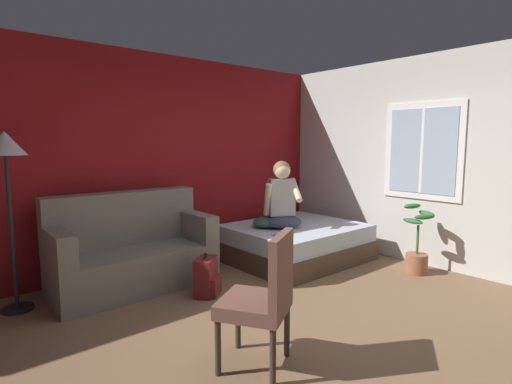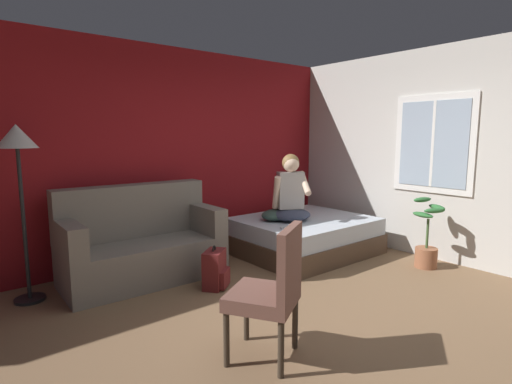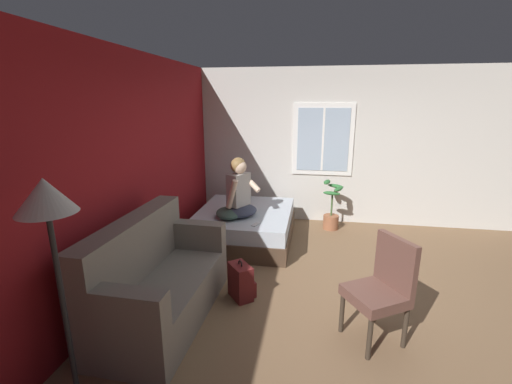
# 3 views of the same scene
# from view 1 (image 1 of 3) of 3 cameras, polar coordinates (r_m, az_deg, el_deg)

# --- Properties ---
(ground_plane) EXTENTS (40.00, 40.00, 0.00)m
(ground_plane) POSITION_cam_1_polar(r_m,az_deg,el_deg) (3.65, 8.77, -18.93)
(ground_plane) COLOR brown
(wall_back_accent) EXTENTS (9.94, 0.16, 2.70)m
(wall_back_accent) POSITION_cam_1_polar(r_m,az_deg,el_deg) (5.39, -12.76, 4.32)
(wall_back_accent) COLOR maroon
(wall_back_accent) RESTS_ON ground
(wall_side_with_window) EXTENTS (0.19, 6.52, 2.70)m
(wall_side_with_window) POSITION_cam_1_polar(r_m,az_deg,el_deg) (5.49, 26.74, 3.80)
(wall_side_with_window) COLOR silver
(wall_side_with_window) RESTS_ON ground
(bed) EXTENTS (1.73, 1.47, 0.48)m
(bed) POSITION_cam_1_polar(r_m,az_deg,el_deg) (5.52, 5.66, -7.18)
(bed) COLOR #4C3828
(bed) RESTS_ON ground
(couch) EXTENTS (1.72, 0.86, 1.04)m
(couch) POSITION_cam_1_polar(r_m,az_deg,el_deg) (4.67, -17.35, -8.16)
(couch) COLOR slate
(couch) RESTS_ON ground
(side_chair) EXTENTS (0.63, 0.63, 0.98)m
(side_chair) POSITION_cam_1_polar(r_m,az_deg,el_deg) (2.89, 1.07, -14.55)
(side_chair) COLOR #382D23
(side_chair) RESTS_ON ground
(person_seated) EXTENTS (0.67, 0.64, 0.88)m
(person_seated) POSITION_cam_1_polar(r_m,az_deg,el_deg) (5.24, 3.71, -1.24)
(person_seated) COLOR #383D51
(person_seated) RESTS_ON bed
(backpack) EXTENTS (0.35, 0.35, 0.46)m
(backpack) POSITION_cam_1_polar(r_m,az_deg,el_deg) (4.30, -7.07, -12.01)
(backpack) COLOR maroon
(backpack) RESTS_ON ground
(throw_pillow) EXTENTS (0.57, 0.50, 0.14)m
(throw_pillow) POSITION_cam_1_polar(r_m,az_deg,el_deg) (5.32, 1.67, -4.24)
(throw_pillow) COLOR #385147
(throw_pillow) RESTS_ON bed
(cell_phone) EXTENTS (0.16, 0.11, 0.01)m
(cell_phone) POSITION_cam_1_polar(r_m,az_deg,el_deg) (4.86, 3.13, -6.13)
(cell_phone) COLOR #B7B7BC
(cell_phone) RESTS_ON bed
(floor_lamp) EXTENTS (0.36, 0.36, 1.70)m
(floor_lamp) POSITION_cam_1_polar(r_m,az_deg,el_deg) (4.31, -32.10, 3.79)
(floor_lamp) COLOR black
(floor_lamp) RESTS_ON ground
(potted_plant) EXTENTS (0.39, 0.37, 0.85)m
(potted_plant) POSITION_cam_1_polar(r_m,az_deg,el_deg) (5.29, 22.03, -7.58)
(potted_plant) COLOR #995B3D
(potted_plant) RESTS_ON ground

